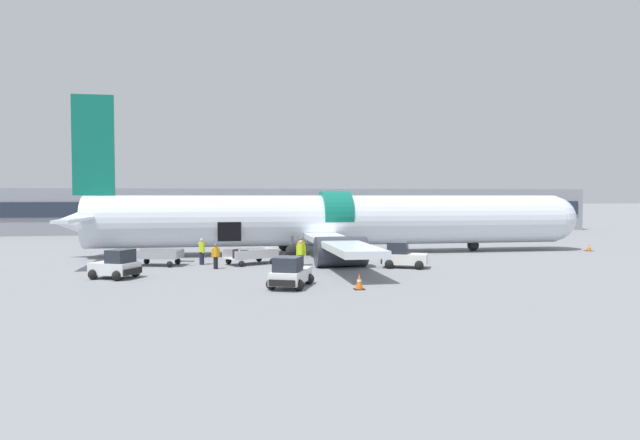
{
  "coord_description": "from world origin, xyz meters",
  "views": [
    {
      "loc": [
        -7.82,
        -40.58,
        4.56
      ],
      "look_at": [
        -0.8,
        0.21,
        2.78
      ],
      "focal_mm": 32.0,
      "sensor_mm": 36.0,
      "label": 1
    }
  ],
  "objects_px": {
    "baggage_tug_mid": "(116,266)",
    "ground_crew_loader_b": "(301,251)",
    "airplane": "(329,221)",
    "baggage_tug_rear": "(290,274)",
    "baggage_cart_loading": "(251,256)",
    "suitcase_on_tarmac_upright": "(286,261)",
    "ground_crew_loader_a": "(216,256)",
    "ground_crew_driver": "(202,251)",
    "baggage_cart_queued": "(159,258)",
    "baggage_tug_lead": "(403,257)",
    "ground_crew_supervisor": "(301,254)"
  },
  "relations": [
    {
      "from": "baggage_cart_queued",
      "to": "ground_crew_supervisor",
      "type": "distance_m",
      "value": 9.43
    },
    {
      "from": "ground_crew_loader_b",
      "to": "ground_crew_supervisor",
      "type": "distance_m",
      "value": 1.61
    },
    {
      "from": "ground_crew_loader_b",
      "to": "baggage_tug_rear",
      "type": "bearing_deg",
      "value": -101.42
    },
    {
      "from": "baggage_cart_loading",
      "to": "ground_crew_loader_b",
      "type": "xyz_separation_m",
      "value": [
        3.18,
        -1.23,
        0.45
      ]
    },
    {
      "from": "baggage_tug_rear",
      "to": "baggage_cart_loading",
      "type": "xyz_separation_m",
      "value": [
        -1.42,
        9.95,
        -0.15
      ]
    },
    {
      "from": "baggage_cart_queued",
      "to": "ground_crew_loader_b",
      "type": "distance_m",
      "value": 9.25
    },
    {
      "from": "ground_crew_driver",
      "to": "baggage_cart_queued",
      "type": "bearing_deg",
      "value": -178.27
    },
    {
      "from": "ground_crew_driver",
      "to": "airplane",
      "type": "bearing_deg",
      "value": 30.77
    },
    {
      "from": "ground_crew_loader_b",
      "to": "baggage_tug_lead",
      "type": "bearing_deg",
      "value": -20.02
    },
    {
      "from": "baggage_tug_lead",
      "to": "ground_crew_driver",
      "type": "xyz_separation_m",
      "value": [
        -12.6,
        3.78,
        0.22
      ]
    },
    {
      "from": "ground_crew_loader_b",
      "to": "ground_crew_supervisor",
      "type": "bearing_deg",
      "value": -97.68
    },
    {
      "from": "baggage_cart_loading",
      "to": "ground_crew_loader_a",
      "type": "bearing_deg",
      "value": -137.81
    },
    {
      "from": "baggage_tug_rear",
      "to": "ground_crew_loader_b",
      "type": "xyz_separation_m",
      "value": [
        1.76,
        8.72,
        0.3
      ]
    },
    {
      "from": "ground_crew_loader_a",
      "to": "ground_crew_loader_b",
      "type": "height_order",
      "value": "ground_crew_loader_b"
    },
    {
      "from": "baggage_tug_lead",
      "to": "airplane",
      "type": "bearing_deg",
      "value": 107.43
    },
    {
      "from": "airplane",
      "to": "baggage_tug_lead",
      "type": "distance_m",
      "value": 10.14
    },
    {
      "from": "baggage_tug_rear",
      "to": "suitcase_on_tarmac_upright",
      "type": "relative_size",
      "value": 4.37
    },
    {
      "from": "baggage_tug_rear",
      "to": "baggage_cart_queued",
      "type": "distance_m",
      "value": 12.56
    },
    {
      "from": "baggage_cart_loading",
      "to": "baggage_tug_rear",
      "type": "bearing_deg",
      "value": -81.89
    },
    {
      "from": "baggage_tug_rear",
      "to": "ground_crew_supervisor",
      "type": "height_order",
      "value": "ground_crew_supervisor"
    },
    {
      "from": "baggage_cart_loading",
      "to": "ground_crew_supervisor",
      "type": "relative_size",
      "value": 2.35
    },
    {
      "from": "ground_crew_loader_b",
      "to": "suitcase_on_tarmac_upright",
      "type": "bearing_deg",
      "value": -161.33
    },
    {
      "from": "baggage_cart_queued",
      "to": "ground_crew_supervisor",
      "type": "xyz_separation_m",
      "value": [
        8.91,
        -3.04,
        0.41
      ]
    },
    {
      "from": "baggage_cart_loading",
      "to": "ground_crew_supervisor",
      "type": "bearing_deg",
      "value": -43.6
    },
    {
      "from": "ground_crew_loader_a",
      "to": "ground_crew_loader_b",
      "type": "relative_size",
      "value": 0.84
    },
    {
      "from": "baggage_cart_loading",
      "to": "baggage_cart_queued",
      "type": "relative_size",
      "value": 1.05
    },
    {
      "from": "baggage_tug_mid",
      "to": "baggage_tug_rear",
      "type": "relative_size",
      "value": 0.82
    },
    {
      "from": "baggage_cart_queued",
      "to": "airplane",
      "type": "bearing_deg",
      "value": 25.2
    },
    {
      "from": "ground_crew_loader_a",
      "to": "suitcase_on_tarmac_upright",
      "type": "xyz_separation_m",
      "value": [
        4.45,
        0.51,
        -0.48
      ]
    },
    {
      "from": "baggage_tug_lead",
      "to": "baggage_tug_rear",
      "type": "bearing_deg",
      "value": -140.91
    },
    {
      "from": "baggage_tug_lead",
      "to": "ground_crew_driver",
      "type": "bearing_deg",
      "value": 163.28
    },
    {
      "from": "baggage_tug_mid",
      "to": "airplane",
      "type": "bearing_deg",
      "value": 38.67
    },
    {
      "from": "baggage_tug_lead",
      "to": "baggage_tug_rear",
      "type": "distance_m",
      "value": 10.25
    },
    {
      "from": "suitcase_on_tarmac_upright",
      "to": "baggage_cart_queued",
      "type": "bearing_deg",
      "value": 167.54
    },
    {
      "from": "suitcase_on_tarmac_upright",
      "to": "baggage_tug_lead",
      "type": "bearing_deg",
      "value": -14.83
    },
    {
      "from": "baggage_tug_rear",
      "to": "ground_crew_driver",
      "type": "distance_m",
      "value": 11.25
    },
    {
      "from": "baggage_tug_rear",
      "to": "baggage_cart_loading",
      "type": "relative_size",
      "value": 0.83
    },
    {
      "from": "airplane",
      "to": "baggage_cart_loading",
      "type": "height_order",
      "value": "airplane"
    },
    {
      "from": "ground_crew_driver",
      "to": "suitcase_on_tarmac_upright",
      "type": "relative_size",
      "value": 2.18
    },
    {
      "from": "baggage_tug_mid",
      "to": "ground_crew_loader_b",
      "type": "xyz_separation_m",
      "value": [
        10.83,
        3.98,
        0.29
      ]
    },
    {
      "from": "ground_crew_loader_b",
      "to": "suitcase_on_tarmac_upright",
      "type": "height_order",
      "value": "ground_crew_loader_b"
    },
    {
      "from": "airplane",
      "to": "baggage_tug_rear",
      "type": "distance_m",
      "value": 16.83
    },
    {
      "from": "ground_crew_loader_b",
      "to": "suitcase_on_tarmac_upright",
      "type": "relative_size",
      "value": 2.33
    },
    {
      "from": "baggage_cart_loading",
      "to": "suitcase_on_tarmac_upright",
      "type": "distance_m",
      "value": 2.67
    },
    {
      "from": "baggage_tug_lead",
      "to": "ground_crew_supervisor",
      "type": "relative_size",
      "value": 1.76
    },
    {
      "from": "baggage_tug_rear",
      "to": "baggage_tug_mid",
      "type": "bearing_deg",
      "value": 152.41
    },
    {
      "from": "airplane",
      "to": "baggage_tug_rear",
      "type": "relative_size",
      "value": 11.98
    },
    {
      "from": "baggage_tug_lead",
      "to": "baggage_cart_queued",
      "type": "distance_m",
      "value": 15.77
    },
    {
      "from": "baggage_tug_mid",
      "to": "ground_crew_loader_b",
      "type": "height_order",
      "value": "ground_crew_loader_b"
    },
    {
      "from": "baggage_tug_mid",
      "to": "ground_crew_loader_b",
      "type": "bearing_deg",
      "value": 20.19
    }
  ]
}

